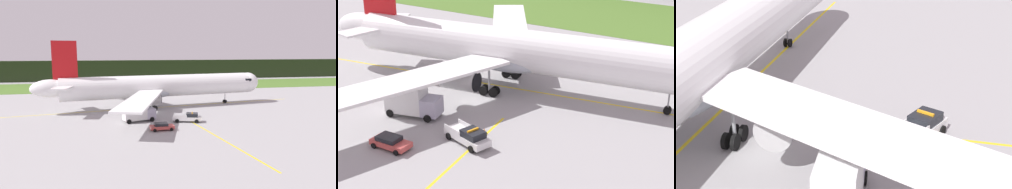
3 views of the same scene
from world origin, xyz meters
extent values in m
plane|color=#9A9899|center=(0.00, 0.00, 0.00)|extent=(320.00, 320.00, 0.00)
cube|color=#4C7229|center=(0.00, 51.11, 0.02)|extent=(320.00, 30.25, 0.04)
cube|color=#202E16|center=(0.00, 76.17, 4.66)|extent=(288.00, 4.27, 9.31)
cube|color=yellow|center=(3.48, 6.36, 0.00)|extent=(74.69, 10.83, 0.01)
cube|color=yellow|center=(8.15, -18.59, 0.00)|extent=(4.88, 32.50, 0.01)
cylinder|color=white|center=(3.48, 6.36, 5.31)|extent=(47.40, 11.85, 5.32)
ellipsoid|color=white|center=(27.86, 9.80, 5.31)|extent=(6.54, 6.09, 5.32)
ellipsoid|color=white|center=(-21.42, 2.85, 5.71)|extent=(8.99, 5.14, 3.99)
ellipsoid|color=#AFB8C3|center=(1.15, 6.03, 3.85)|extent=(12.09, 7.13, 2.93)
cube|color=black|center=(26.61, 9.63, 6.24)|extent=(2.49, 5.26, 0.70)
cube|color=white|center=(-6.63, 18.85, 4.65)|extent=(18.20, 24.17, 0.35)
cylinder|color=#A6A6A6|center=(-2.60, 13.49, 3.40)|extent=(4.79, 3.13, 2.52)
cylinder|color=black|center=(-0.34, 13.81, 3.40)|extent=(0.44, 2.32, 2.32)
cube|color=white|center=(-2.78, -8.44, 4.65)|extent=(12.36, 25.85, 0.35)
cylinder|color=#A6A6A6|center=(-0.39, -2.17, 3.40)|extent=(4.79, 3.13, 2.52)
cylinder|color=black|center=(1.87, -1.85, 3.40)|extent=(0.44, 2.32, 2.32)
cube|color=red|center=(-18.29, 3.29, 11.19)|extent=(5.25, 1.17, 9.62)
cube|color=white|center=(-19.27, 6.69, 6.24)|extent=(5.75, 7.32, 0.28)
cube|color=white|center=(-18.29, -0.24, 6.24)|extent=(4.27, 7.05, 0.28)
cylinder|color=gray|center=(21.21, 8.87, 1.78)|extent=(0.20, 0.20, 2.65)
cylinder|color=black|center=(21.18, 9.12, 0.45)|extent=(0.92, 0.34, 0.90)
cylinder|color=black|center=(21.25, 8.61, 0.45)|extent=(0.92, 0.34, 0.90)
cylinder|color=gray|center=(-0.32, 9.32, 1.93)|extent=(0.28, 0.28, 2.65)
cylinder|color=black|center=(0.42, 9.07, 0.60)|extent=(1.23, 0.46, 1.20)
cylinder|color=black|center=(0.32, 9.76, 0.60)|extent=(1.23, 0.46, 1.20)
cylinder|color=black|center=(-0.97, 8.88, 0.60)|extent=(1.23, 0.46, 1.20)
cylinder|color=black|center=(-1.06, 9.57, 0.60)|extent=(1.23, 0.46, 1.20)
cylinder|color=gray|center=(0.65, 2.47, 1.93)|extent=(0.28, 0.28, 2.65)
cylinder|color=black|center=(1.29, 2.91, 0.60)|extent=(1.23, 0.46, 1.20)
cylinder|color=black|center=(1.39, 2.22, 0.60)|extent=(1.23, 0.46, 1.20)
cylinder|color=black|center=(-0.10, 2.72, 0.60)|extent=(1.23, 0.46, 1.20)
cylinder|color=black|center=(0.00, 2.02, 0.60)|extent=(1.23, 0.46, 1.20)
cube|color=silver|center=(5.98, -9.40, 0.73)|extent=(5.88, 3.38, 0.70)
cube|color=black|center=(6.94, -9.67, 1.43)|extent=(2.63, 2.31, 0.70)
cube|color=silver|center=(4.94, -8.16, 1.31)|extent=(2.60, 0.83, 0.45)
cube|color=silver|center=(4.44, -9.90, 1.31)|extent=(2.60, 0.83, 0.45)
cube|color=orange|center=(6.94, -9.67, 1.86)|extent=(0.56, 1.35, 0.16)
cylinder|color=black|center=(8.07, -8.98, 0.38)|extent=(0.80, 0.44, 0.76)
cylinder|color=black|center=(7.53, -10.86, 0.38)|extent=(0.80, 0.44, 0.76)
cylinder|color=black|center=(4.43, -7.93, 0.38)|extent=(0.80, 0.44, 0.76)
cylinder|color=black|center=(3.89, -9.82, 0.38)|extent=(0.80, 0.44, 0.76)
cube|color=#A9A6BD|center=(-1.01, -6.65, 1.45)|extent=(2.44, 2.80, 2.00)
cube|color=silver|center=(-4.08, -7.44, 2.04)|extent=(4.89, 3.43, 3.19)
cylinder|color=#99999E|center=(-3.22, -7.22, 0.36)|extent=(0.77, 0.29, 1.04)
cylinder|color=#99999E|center=(-4.93, -7.66, 0.36)|extent=(0.77, 0.29, 1.04)
cylinder|color=black|center=(-1.31, -5.49, 0.45)|extent=(0.94, 0.48, 0.90)
cylinder|color=black|center=(-0.71, -7.81, 0.45)|extent=(0.94, 0.48, 0.90)
cylinder|color=black|center=(-5.88, -6.66, 0.45)|extent=(0.94, 0.48, 0.90)
cylinder|color=black|center=(-5.28, -8.99, 0.45)|extent=(0.94, 0.48, 0.90)
cube|color=#B94541|center=(0.16, -14.40, 0.57)|extent=(4.26, 2.01, 0.55)
cube|color=black|center=(-0.05, -14.41, 1.08)|extent=(2.41, 1.71, 0.45)
cylinder|color=black|center=(1.58, -13.40, 0.30)|extent=(0.61, 0.21, 0.60)
cylinder|color=black|center=(1.67, -15.27, 0.30)|extent=(0.61, 0.21, 0.60)
cylinder|color=black|center=(-1.34, -13.53, 0.30)|extent=(0.61, 0.21, 0.60)
cylinder|color=black|center=(-1.26, -15.40, 0.30)|extent=(0.61, 0.21, 0.60)
cube|color=black|center=(6.27, -6.76, 0.01)|extent=(0.52, 0.52, 0.03)
cone|color=orange|center=(6.27, -6.76, 0.34)|extent=(0.40, 0.40, 0.62)
camera|label=1|loc=(-8.17, -63.01, 13.86)|focal=30.89mm
camera|label=2|loc=(34.20, -46.27, 24.47)|focal=54.22mm
camera|label=3|loc=(-28.20, -17.45, 18.98)|focal=58.56mm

